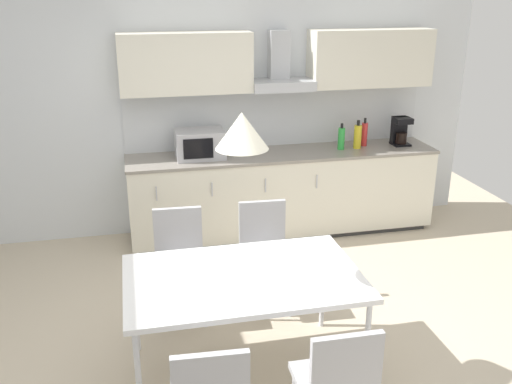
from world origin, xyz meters
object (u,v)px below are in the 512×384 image
coffee_maker (400,131)px  chair_near_right (338,379)px  microwave (200,144)px  dining_table (243,281)px  bottle_red (364,134)px  chair_far_left (179,253)px  bottle_green (341,138)px  chair_far_right (264,244)px  pendant_lamp (242,131)px  bottle_yellow (358,136)px

coffee_maker → chair_near_right: (-1.84, -3.13, -0.50)m
microwave → dining_table: (-0.02, -2.24, -0.33)m
microwave → chair_near_right: size_ratio=0.55×
bottle_red → chair_near_right: bearing=-114.6°
dining_table → chair_far_left: size_ratio=1.75×
bottle_green → chair_far_left: bearing=-143.4°
chair_far_right → chair_far_left: (-0.69, 0.00, 0.00)m
bottle_red → pendant_lamp: 3.00m
chair_far_right → microwave: bearing=103.2°
chair_far_left → pendant_lamp: 1.49m
coffee_maker → bottle_yellow: same height
bottle_green → dining_table: (-1.50, -2.22, -0.30)m
coffee_maker → chair_far_left: coffee_maker is taller
microwave → pendant_lamp: bearing=-90.6°
microwave → chair_near_right: microwave is taller
chair_far_right → pendant_lamp: 1.49m
bottle_yellow → microwave: bearing=179.4°
dining_table → chair_far_left: (-0.34, 0.86, -0.17)m
coffee_maker → bottle_yellow: (-0.51, -0.04, -0.02)m
chair_far_left → dining_table: bearing=-68.5°
coffee_maker → chair_far_left: bearing=-150.8°
microwave → bottle_yellow: 1.66m
dining_table → chair_far_right: 0.94m
dining_table → pendant_lamp: bearing=-97.1°
chair_near_right → dining_table: bearing=111.7°
bottle_green → chair_far_left: size_ratio=0.32×
bottle_green → chair_far_right: 1.85m
chair_far_left → pendant_lamp: size_ratio=2.72×
bottle_green → coffee_maker: bearing=3.7°
chair_near_right → bottle_green: bearing=69.4°
coffee_maker → bottle_red: 0.40m
bottle_red → chair_far_left: bottle_red is taller
coffee_maker → bottle_yellow: 0.51m
microwave → chair_far_right: size_ratio=0.55×
microwave → bottle_red: size_ratio=1.60×
dining_table → bottle_red: bearing=52.2°
bottle_green → chair_far_right: size_ratio=0.32×
bottle_yellow → pendant_lamp: pendant_lamp is taller
bottle_red → chair_far_right: (-1.44, -1.45, -0.48)m
microwave → chair_near_right: bearing=-84.1°
dining_table → bottle_yellow: bearing=53.0°
microwave → bottle_yellow: bottle_yellow is taller
chair_far_right → chair_near_right: size_ratio=1.00×
microwave → coffee_maker: size_ratio=1.60×
dining_table → bottle_green: bearing=56.0°
chair_far_right → chair_near_right: same height
coffee_maker → chair_far_right: 2.37m
coffee_maker → bottle_green: bearing=-176.3°
microwave → chair_near_right: (0.32, -3.10, -0.49)m
chair_far_right → pendant_lamp: pendant_lamp is taller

